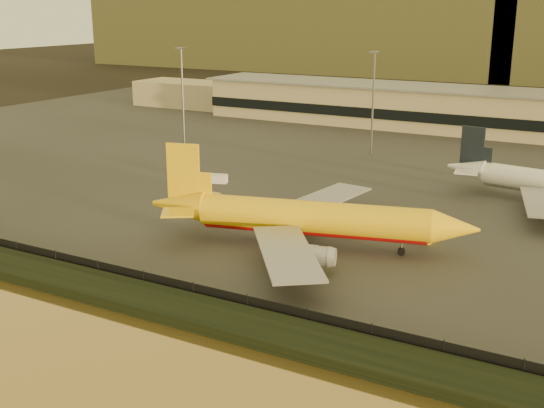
{
  "coord_description": "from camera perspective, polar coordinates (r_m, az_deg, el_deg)",
  "views": [
    {
      "loc": [
        49.46,
        -77.79,
        36.01
      ],
      "look_at": [
        -0.45,
        12.0,
        6.09
      ],
      "focal_mm": 45.0,
      "sensor_mm": 36.0,
      "label": 1
    }
  ],
  "objects": [
    {
      "name": "ground",
      "position": [
        98.97,
        -3.16,
        -5.12
      ],
      "size": [
        900.0,
        900.0,
        0.0
      ],
      "primitive_type": "plane",
      "color": "black",
      "rests_on": "ground"
    },
    {
      "name": "embankment",
      "position": [
        85.96,
        -9.26,
        -8.24
      ],
      "size": [
        320.0,
        7.0,
        1.4
      ],
      "primitive_type": "cube",
      "color": "black",
      "rests_on": "ground"
    },
    {
      "name": "tarmac",
      "position": [
        183.28,
        12.88,
        4.53
      ],
      "size": [
        320.0,
        220.0,
        0.2
      ],
      "primitive_type": "cube",
      "color": "#2D2D2D",
      "rests_on": "ground"
    },
    {
      "name": "perimeter_fence",
      "position": [
        88.59,
        -7.68,
        -6.98
      ],
      "size": [
        300.0,
        0.05,
        2.2
      ],
      "primitive_type": "cube",
      "color": "black",
      "rests_on": "tarmac"
    },
    {
      "name": "terminal_building",
      "position": [
        215.24,
        11.6,
        7.96
      ],
      "size": [
        202.0,
        25.0,
        12.6
      ],
      "color": "#C9B88C",
      "rests_on": "tarmac"
    },
    {
      "name": "apron_light_masts",
      "position": [
        157.94,
        16.39,
        8.2
      ],
      "size": [
        152.2,
        12.2,
        25.4
      ],
      "color": "slate",
      "rests_on": "tarmac"
    },
    {
      "name": "distant_hills",
      "position": [
        423.67,
        20.22,
        14.66
      ],
      "size": [
        470.0,
        160.0,
        70.0
      ],
      "color": "brown",
      "rests_on": "ground"
    },
    {
      "name": "dhl_cargo_jet",
      "position": [
        104.25,
        3.0,
        -1.23
      ],
      "size": [
        50.44,
        48.39,
        15.24
      ],
      "rotation": [
        0.0,
        0.0,
        0.25
      ],
      "color": "yellow",
      "rests_on": "tarmac"
    },
    {
      "name": "gse_vehicle_yellow",
      "position": [
        110.26,
        12.22,
        -2.56
      ],
      "size": [
        4.64,
        2.79,
        1.95
      ],
      "primitive_type": "cube",
      "rotation": [
        0.0,
        0.0,
        -0.2
      ],
      "color": "yellow",
      "rests_on": "tarmac"
    },
    {
      "name": "gse_vehicle_white",
      "position": [
        143.74,
        -4.57,
        2.14
      ],
      "size": [
        4.43,
        3.02,
        1.83
      ],
      "primitive_type": "cube",
      "rotation": [
        0.0,
        0.0,
        0.32
      ],
      "color": "white",
      "rests_on": "tarmac"
    }
  ]
}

